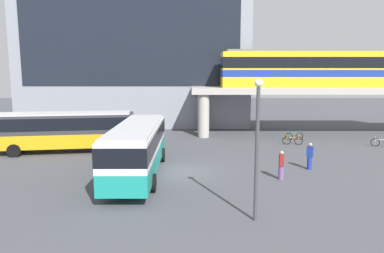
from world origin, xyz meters
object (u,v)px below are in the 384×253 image
Objects in this scene: bicycle_silver at (381,143)px; bus_main at (137,144)px; train at (331,68)px; station_building at (138,51)px; pedestrian_near_building at (309,157)px; bicycle_green at (293,136)px; bus_secondary at (63,128)px; bicycle_orange at (292,141)px; pedestrian_by_bike_rack at (280,166)px.

bus_main is at bearing -156.19° from bicycle_silver.
train is 9.70m from bicycle_silver.
pedestrian_near_building is (14.67, -23.64, -8.35)m from station_building.
bicycle_silver is 7.43m from bicycle_green.
train is 8.88m from bicycle_green.
train is at bearing 106.41° from bicycle_silver.
bus_main is 9.61m from bus_secondary.
pedestrian_by_bike_rack is at bearing -109.22° from bicycle_orange.
pedestrian_by_bike_rack is at bearing -5.44° from bus_main.
bicycle_orange is at bearing 172.80° from bicycle_silver.
bus_secondary is (-24.80, -9.03, -4.86)m from train.
bicycle_green is at bearing 14.60° from bus_secondary.
bus_secondary is at bearing -165.40° from bicycle_green.
bus_secondary is 6.70× the size of bicycle_silver.
station_building is 2.45× the size of bus_main.
bicycle_silver is at bearing -73.59° from train.
station_building is 15.04× the size of pedestrian_near_building.
train reaches higher than pedestrian_near_building.
bus_secondary is 19.63m from bicycle_orange.
train is 12.72× the size of pedestrian_near_building.
bus_secondary is 6.35× the size of bicycle_green.
pedestrian_by_bike_rack is (12.22, -25.89, -8.37)m from station_building.
station_building reaches higher than bus_main.
bicycle_silver is at bearing 40.11° from pedestrian_near_building.
pedestrian_by_bike_rack is (-3.68, -10.57, 0.47)m from bicycle_orange.
bicycle_silver and bicycle_green have the same top height.
bus_secondary reaches higher than pedestrian_by_bike_rack.
bus_main reaches higher than bicycle_silver.
bicycle_silver is 0.95× the size of bicycle_green.
bus_main reaches higher than bicycle_green.
bus_main and bus_secondary have the same top height.
bicycle_green is (-6.75, 3.11, 0.00)m from bicycle_silver.
bicycle_orange is 0.99× the size of pedestrian_near_building.
train reaches higher than bus_main.
station_building is at bearing 141.71° from bicycle_green.
bicycle_green is (20.09, 5.23, -1.63)m from bus_secondary.
station_building is at bearing 79.46° from bus_secondary.
bus_main is 21.83m from bicycle_silver.
train reaches higher than bicycle_green.
bicycle_green is at bearing -141.15° from train.
train reaches higher than bus_secondary.
train is at bearing 47.39° from bicycle_orange.
bicycle_silver is (26.84, 2.12, -1.63)m from bus_secondary.
pedestrian_by_bike_rack is (-9.16, -16.52, -6.02)m from train.
bus_secondary is 20.83m from bicycle_green.
bus_secondary is 6.42× the size of pedestrian_by_bike_rack.
bus_secondary is at bearing -170.97° from bicycle_orange.
bus_main is 6.21× the size of bicycle_green.
bicycle_orange is at bearing -109.55° from bicycle_green.
pedestrian_by_bike_rack is (15.64, -7.50, -1.16)m from bus_secondary.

